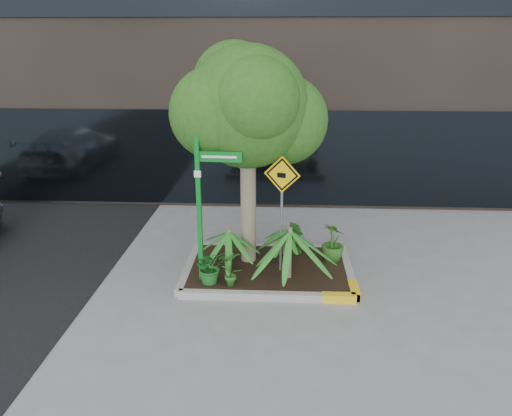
{
  "coord_description": "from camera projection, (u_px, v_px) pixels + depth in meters",
  "views": [
    {
      "loc": [
        0.43,
        -8.79,
        4.45
      ],
      "look_at": [
        -0.04,
        0.2,
        1.41
      ],
      "focal_mm": 35.0,
      "sensor_mm": 36.0,
      "label": 1
    }
  ],
  "objects": [
    {
      "name": "shrub_d",
      "position": [
        297.0,
        237.0,
        10.45
      ],
      "size": [
        0.47,
        0.47,
        0.75
      ],
      "primitive_type": "imported",
      "rotation": [
        0.0,
        0.0,
        4.88
      ],
      "color": "#225D1A",
      "rests_on": "planter"
    },
    {
      "name": "cattle_sign",
      "position": [
        282.0,
        195.0,
        9.34
      ],
      "size": [
        0.68,
        0.24,
        2.3
      ],
      "rotation": [
        0.0,
        0.0,
        -0.32
      ],
      "color": "slate",
      "rests_on": "ground"
    },
    {
      "name": "street_sign_post",
      "position": [
        202.0,
        196.0,
        9.0
      ],
      "size": [
        0.85,
        0.84,
        2.88
      ],
      "rotation": [
        0.0,
        0.0,
        -0.05
      ],
      "color": "#0B7D23",
      "rests_on": "ground"
    },
    {
      "name": "palm_back",
      "position": [
        285.0,
        228.0,
        10.37
      ],
      "size": [
        0.7,
        0.7,
        0.78
      ],
      "color": "gray",
      "rests_on": "ground"
    },
    {
      "name": "shrub_a",
      "position": [
        210.0,
        266.0,
        9.22
      ],
      "size": [
        0.81,
        0.81,
        0.65
      ],
      "primitive_type": "imported",
      "rotation": [
        0.0,
        0.0,
        0.56
      ],
      "color": "#1B611F",
      "rests_on": "planter"
    },
    {
      "name": "shrub_b",
      "position": [
        333.0,
        242.0,
        10.12
      ],
      "size": [
        0.64,
        0.64,
        0.81
      ],
      "primitive_type": "imported",
      "rotation": [
        0.0,
        0.0,
        2.37
      ],
      "color": "#2A611D",
      "rests_on": "planter"
    },
    {
      "name": "palm_front",
      "position": [
        290.0,
        231.0,
        9.22
      ],
      "size": [
        1.14,
        1.14,
        1.27
      ],
      "color": "gray",
      "rests_on": "ground"
    },
    {
      "name": "planter",
      "position": [
        270.0,
        269.0,
        9.97
      ],
      "size": [
        3.35,
        2.36,
        0.15
      ],
      "color": "#9E9E99",
      "rests_on": "ground"
    },
    {
      "name": "ground",
      "position": [
        258.0,
        280.0,
        9.76
      ],
      "size": [
        80.0,
        80.0,
        0.0
      ],
      "primitive_type": "plane",
      "color": "gray",
      "rests_on": "ground"
    },
    {
      "name": "shrub_c",
      "position": [
        231.0,
        268.0,
        9.1
      ],
      "size": [
        0.51,
        0.51,
        0.7
      ],
      "primitive_type": "imported",
      "rotation": [
        0.0,
        0.0,
        3.71
      ],
      "color": "#25651F",
      "rests_on": "planter"
    },
    {
      "name": "tree",
      "position": [
        248.0,
        107.0,
        9.33
      ],
      "size": [
        2.98,
        2.64,
        4.47
      ],
      "color": "gray",
      "rests_on": "ground"
    },
    {
      "name": "palm_left",
      "position": [
        229.0,
        231.0,
        9.67
      ],
      "size": [
        0.93,
        0.93,
        1.04
      ],
      "color": "gray",
      "rests_on": "ground"
    }
  ]
}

